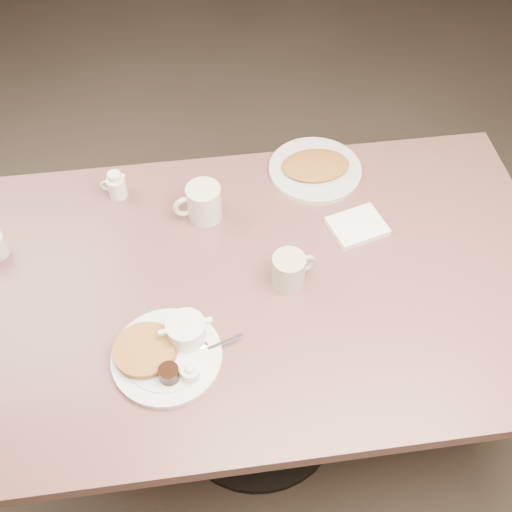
{
  "coord_description": "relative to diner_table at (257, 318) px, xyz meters",
  "views": [
    {
      "loc": [
        -0.12,
        -0.87,
        1.96
      ],
      "look_at": [
        0.0,
        0.02,
        0.82
      ],
      "focal_mm": 43.21,
      "sensor_mm": 36.0,
      "label": 1
    }
  ],
  "objects": [
    {
      "name": "napkin",
      "position": [
        0.28,
        0.13,
        0.18
      ],
      "size": [
        0.16,
        0.14,
        0.02
      ],
      "color": "white",
      "rests_on": "diner_table"
    },
    {
      "name": "main_plate",
      "position": [
        -0.22,
        -0.18,
        0.19
      ],
      "size": [
        0.32,
        0.28,
        0.07
      ],
      "color": "white",
      "rests_on": "diner_table"
    },
    {
      "name": "diner_table",
      "position": [
        0.0,
        0.0,
        0.0
      ],
      "size": [
        1.5,
        0.9,
        0.75
      ],
      "color": "#84564C",
      "rests_on": "ground"
    },
    {
      "name": "coffee_mug_far",
      "position": [
        -0.11,
        0.23,
        0.22
      ],
      "size": [
        0.13,
        0.1,
        0.1
      ],
      "color": "#EBE7C7",
      "rests_on": "diner_table"
    },
    {
      "name": "room",
      "position": [
        0.0,
        0.0,
        0.82
      ],
      "size": [
        7.04,
        8.04,
        2.84
      ],
      "color": "#4C3F33",
      "rests_on": "ground"
    },
    {
      "name": "hash_plate",
      "position": [
        0.21,
        0.35,
        0.18
      ],
      "size": [
        0.27,
        0.27,
        0.04
      ],
      "color": "silver",
      "rests_on": "diner_table"
    },
    {
      "name": "coffee_mug_near",
      "position": [
        0.08,
        -0.01,
        0.22
      ],
      "size": [
        0.12,
        0.1,
        0.09
      ],
      "color": "beige",
      "rests_on": "diner_table"
    },
    {
      "name": "creamer_right",
      "position": [
        -0.33,
        0.33,
        0.21
      ],
      "size": [
        0.08,
        0.06,
        0.08
      ],
      "color": "white",
      "rests_on": "diner_table"
    }
  ]
}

